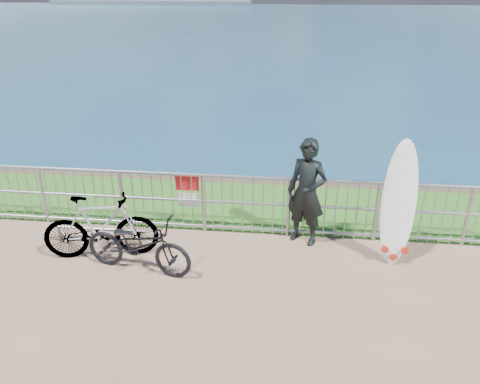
# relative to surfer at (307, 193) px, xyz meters

# --- Properties ---
(grass_strip) EXTENTS (120.00, 120.00, 0.00)m
(grass_strip) POSITION_rel_surfer_xyz_m (-1.29, 1.25, -0.92)
(grass_strip) COLOR #225617
(grass_strip) RESTS_ON ground
(seascape) EXTENTS (260.00, 260.00, 5.00)m
(seascape) POSITION_rel_surfer_xyz_m (-45.04, 146.04, -4.96)
(seascape) COLOR brown
(seascape) RESTS_ON ground
(railing) EXTENTS (10.06, 0.10, 1.13)m
(railing) POSITION_rel_surfer_xyz_m (-1.28, 0.15, -0.35)
(railing) COLOR gray
(railing) RESTS_ON ground
(surfer) EXTENTS (0.80, 0.69, 1.86)m
(surfer) POSITION_rel_surfer_xyz_m (0.00, 0.00, 0.00)
(surfer) COLOR black
(surfer) RESTS_ON ground
(surfboard) EXTENTS (0.59, 0.54, 2.02)m
(surfboard) POSITION_rel_surfer_xyz_m (1.41, -0.41, -0.00)
(surfboard) COLOR white
(surfboard) RESTS_ON ground
(bicycle_near) EXTENTS (1.85, 0.93, 0.93)m
(bicycle_near) POSITION_rel_surfer_xyz_m (-2.58, -1.20, -0.47)
(bicycle_near) COLOR black
(bicycle_near) RESTS_ON ground
(bicycle_far) EXTENTS (1.91, 0.90, 1.10)m
(bicycle_far) POSITION_rel_surfer_xyz_m (-3.30, -0.87, -0.38)
(bicycle_far) COLOR black
(bicycle_far) RESTS_ON ground
(bike_rack) EXTENTS (1.62, 0.05, 0.34)m
(bike_rack) POSITION_rel_surfer_xyz_m (-3.49, -0.54, -0.65)
(bike_rack) COLOR gray
(bike_rack) RESTS_ON ground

